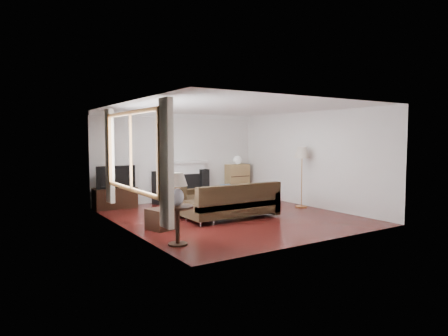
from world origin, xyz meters
TOP-DOWN VIEW (x-y plane):
  - room at (0.00, 0.00)m, footprint 5.10×5.60m
  - window at (-2.45, -0.20)m, footprint 0.12×2.74m
  - curtain_near at (-2.40, -1.72)m, footprint 0.10×0.35m
  - curtain_far at (-2.40, 1.32)m, footprint 0.10×0.35m
  - fireplace at (0.15, 2.64)m, footprint 1.40×0.26m
  - tv_stand at (-1.94, 2.48)m, footprint 1.06×0.48m
  - television at (-1.94, 2.48)m, footprint 1.00×0.13m
  - speaker_left at (-0.70, 2.54)m, footprint 0.32×0.35m
  - speaker_right at (0.72, 2.55)m, footprint 0.25×0.30m
  - bookshelf at (1.92, 2.53)m, footprint 0.72×0.34m
  - globe_lamp at (1.92, 2.53)m, footprint 0.26×0.26m
  - sectional_sofa at (-0.16, -0.28)m, footprint 2.33×1.70m
  - coffee_table at (-0.05, 1.11)m, footprint 1.20×0.68m
  - footstool at (-1.90, -0.37)m, footprint 0.59×0.59m
  - floor_lamp at (2.22, 0.00)m, footprint 0.48×0.48m
  - side_table at (-2.15, -1.60)m, footprint 0.53×0.53m
  - table_lamp at (-2.15, -1.60)m, footprint 0.34×0.34m

SIDE VIEW (x-z plane):
  - footstool at x=-1.90m, z-range 0.00..0.41m
  - coffee_table at x=-0.05m, z-range 0.00..0.46m
  - tv_stand at x=-1.94m, z-range 0.00..0.53m
  - side_table at x=-2.15m, z-range 0.00..0.67m
  - sectional_sofa at x=-0.16m, z-range 0.00..0.75m
  - speaker_left at x=-0.70m, z-range 0.00..0.89m
  - speaker_right at x=0.72m, z-range 0.00..0.90m
  - bookshelf at x=1.92m, z-range 0.00..1.00m
  - fireplace at x=0.15m, z-range 0.00..1.15m
  - floor_lamp at x=2.22m, z-range 0.00..1.58m
  - television at x=-1.94m, z-range 0.53..1.11m
  - table_lamp at x=-2.15m, z-range 0.67..1.22m
  - globe_lamp at x=1.92m, z-range 1.00..1.25m
  - room at x=0.00m, z-range -0.02..2.52m
  - curtain_near at x=-2.40m, z-range 0.35..2.45m
  - curtain_far at x=-2.40m, z-range 0.35..2.45m
  - window at x=-2.45m, z-range 0.78..2.32m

